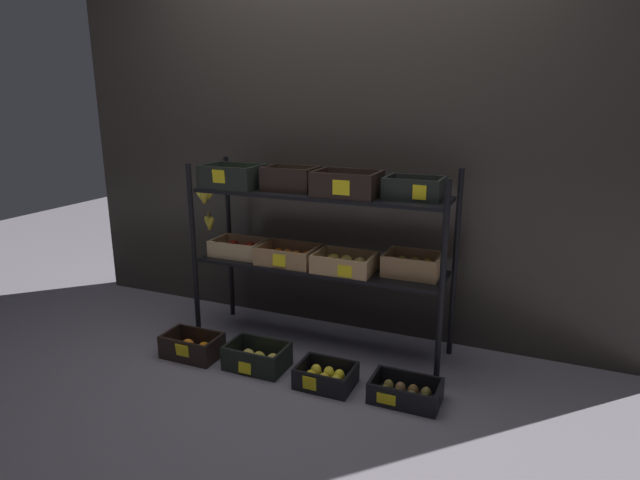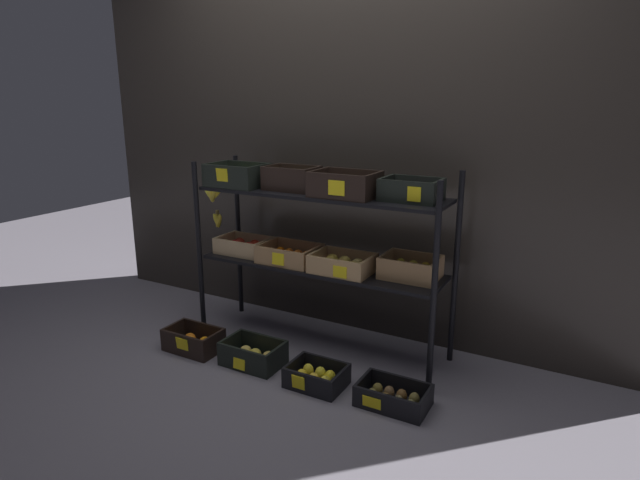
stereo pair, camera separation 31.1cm
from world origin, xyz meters
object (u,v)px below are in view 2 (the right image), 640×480
crate_ground_apple_gold (253,356)px  crate_ground_kiwi (393,397)px  crate_ground_lemon (316,377)px  crate_ground_orange (194,342)px  display_rack (315,227)px

crate_ground_apple_gold → crate_ground_kiwi: (0.86, -0.01, -0.01)m
crate_ground_lemon → crate_ground_kiwi: crate_ground_lemon is taller
crate_ground_orange → crate_ground_apple_gold: size_ratio=0.98×
crate_ground_apple_gold → crate_ground_lemon: (0.43, -0.03, -0.01)m
crate_ground_lemon → display_rack: bearing=120.0°
crate_ground_apple_gold → display_rack: bearing=63.4°
display_rack → crate_ground_lemon: size_ratio=5.48×
display_rack → crate_ground_orange: bearing=-145.7°
crate_ground_orange → crate_ground_apple_gold: (0.42, 0.03, -0.00)m
crate_ground_kiwi → display_rack: bearing=149.4°
display_rack → crate_ground_orange: (-0.61, -0.42, -0.70)m
display_rack → crate_ground_kiwi: 1.05m
crate_ground_lemon → crate_ground_kiwi: 0.43m
crate_ground_orange → crate_ground_apple_gold: 0.42m
crate_ground_apple_gold → crate_ground_lemon: crate_ground_apple_gold is taller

